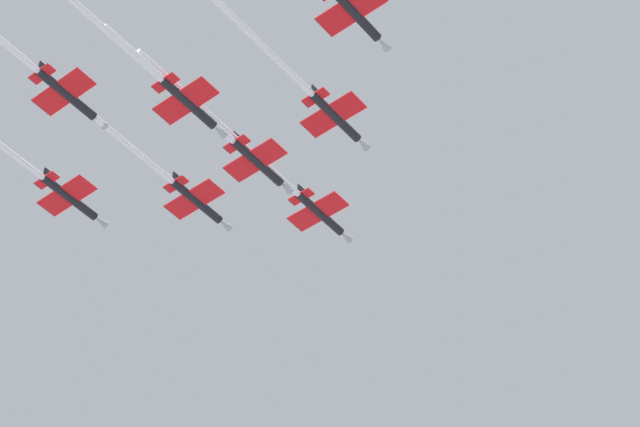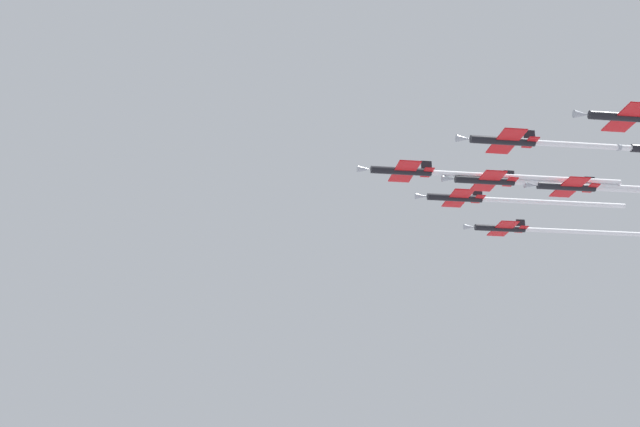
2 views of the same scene
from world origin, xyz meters
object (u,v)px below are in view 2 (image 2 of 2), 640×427
Objects in this scene: jet_lead at (461,174)px; jet_port_outer at (525,183)px; jet_port_inner at (564,144)px; jet_port_trail at (604,189)px; jet_center_rear at (543,230)px; jet_starboard_inner at (497,200)px.

jet_lead is 1.22× the size of jet_port_outer.
jet_port_inner reaches higher than jet_port_trail.
jet_port_inner is 39.90m from jet_center_rear.
jet_lead is 1.02× the size of jet_port_inner.
jet_lead is 16.51m from jet_starboard_inner.
jet_starboard_inner reaches higher than jet_port_inner.
jet_center_rear is at bearing -47.00° from jet_starboard_inner.
jet_port_outer is 0.88× the size of jet_center_rear.
jet_lead reaches higher than jet_port_trail.
jet_starboard_inner is (-7.52, 14.68, 0.70)m from jet_lead.
jet_port_inner is 1.22× the size of jet_port_trail.
jet_port_inner is at bearing 136.20° from jet_port_trail.
jet_lead is 1.07× the size of jet_center_rear.
jet_port_trail is (-6.86, 16.20, -1.70)m from jet_port_inner.
jet_port_trail is (17.18, 7.82, -1.99)m from jet_starboard_inner.
jet_lead is 1.14× the size of jet_starboard_inner.
jet_lead is at bearing 90.00° from jet_port_trail.
jet_center_rear is 25.42m from jet_port_trail.
jet_port_trail is (9.66, 22.51, -1.29)m from jet_lead.
jet_starboard_inner is 18.65m from jet_center_rear.
jet_starboard_inner reaches higher than jet_port_trail.
jet_lead reaches higher than jet_center_rear.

